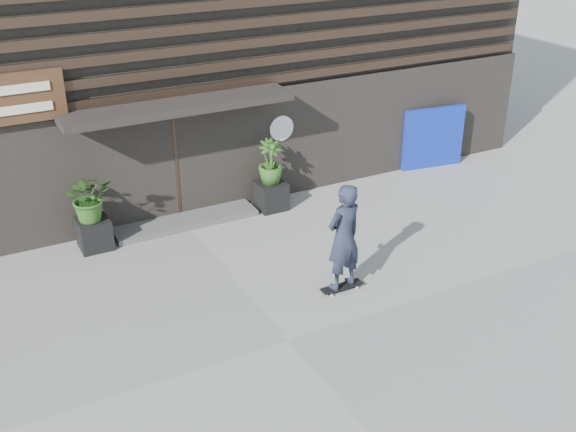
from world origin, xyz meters
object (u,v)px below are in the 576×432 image
planter_pot_right (271,196)px  skateboarder (344,237)px  planter_pot_left (94,234)px  blue_tarp (433,138)px

planter_pot_right → skateboarder: bearing=-96.5°
planter_pot_right → planter_pot_left: bearing=180.0°
blue_tarp → skateboarder: (-4.98, -3.85, 0.29)m
planter_pot_left → blue_tarp: 8.39m
planter_pot_left → blue_tarp: bearing=2.1°
planter_pot_left → blue_tarp: (8.37, 0.30, 0.45)m
planter_pot_right → skateboarder: size_ratio=0.30×
planter_pot_left → planter_pot_right: same height
planter_pot_left → planter_pot_right: size_ratio=1.00×
planter_pot_right → skateboarder: skateboarder is taller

